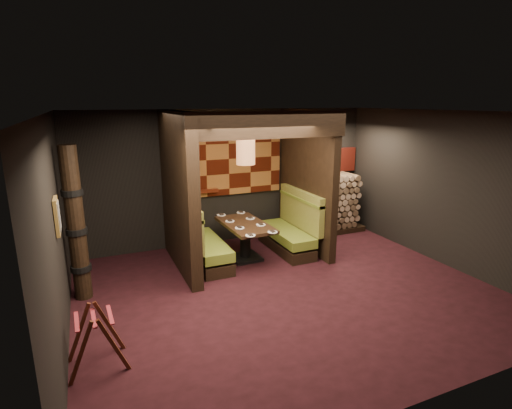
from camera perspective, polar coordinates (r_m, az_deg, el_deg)
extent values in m
cube|color=black|center=(6.69, 4.55, -12.28)|extent=(6.50, 5.50, 0.02)
cube|color=black|center=(5.97, 5.11, 13.12)|extent=(6.50, 5.50, 0.02)
cube|color=black|center=(8.64, -3.87, 4.00)|extent=(6.50, 0.02, 2.85)
cube|color=black|center=(4.10, 23.62, -9.41)|extent=(6.50, 0.02, 2.85)
cube|color=black|center=(5.49, -26.79, -3.76)|extent=(0.02, 5.50, 2.85)
cube|color=black|center=(8.20, 25.33, 2.05)|extent=(0.02, 5.50, 2.85)
cube|color=black|center=(7.23, -10.99, 1.68)|extent=(0.20, 2.20, 2.85)
cube|color=black|center=(8.24, 7.21, 3.40)|extent=(0.15, 2.10, 2.85)
cube|color=black|center=(6.59, 1.92, 11.30)|extent=(2.85, 0.18, 0.44)
cube|color=#945825|center=(8.52, -3.96, 6.54)|extent=(2.40, 0.06, 1.55)
cube|color=#945825|center=(7.35, -10.54, 5.27)|extent=(0.04, 1.85, 1.45)
cube|color=#52190B|center=(8.41, -7.44, 1.91)|extent=(0.60, 0.12, 0.07)
cube|color=black|center=(7.74, -6.91, -7.51)|extent=(0.55, 1.60, 0.22)
cube|color=olive|center=(7.65, -6.97, -5.77)|extent=(0.55, 1.60, 0.18)
cube|color=olive|center=(7.44, -9.54, -3.28)|extent=(0.12, 1.60, 0.78)
cube|color=olive|center=(7.34, -9.65, -0.68)|extent=(0.15, 1.60, 0.06)
cube|color=black|center=(8.33, 4.27, -5.81)|extent=(0.55, 1.60, 0.22)
cube|color=olive|center=(8.25, 4.30, -4.18)|extent=(0.55, 1.60, 0.18)
cube|color=olive|center=(8.29, 6.40, -1.31)|extent=(0.12, 1.60, 0.78)
cube|color=olive|center=(8.20, 6.47, 1.04)|extent=(0.15, 1.60, 0.06)
cube|color=black|center=(7.90, -1.53, -7.57)|extent=(0.57, 0.57, 0.06)
cylinder|color=black|center=(7.79, -1.54, -5.48)|extent=(0.20, 0.20, 0.67)
cube|color=#362415|center=(7.67, -1.56, -2.90)|extent=(0.80, 1.41, 0.06)
cylinder|color=white|center=(6.95, -0.81, -4.45)|extent=(0.18, 0.18, 0.01)
cube|color=black|center=(6.95, -0.81, -4.32)|extent=(0.07, 0.11, 0.02)
cylinder|color=white|center=(7.14, 2.38, -3.95)|extent=(0.18, 0.18, 0.01)
cube|color=black|center=(7.13, 2.38, -3.83)|extent=(0.07, 0.11, 0.02)
cylinder|color=white|center=(7.37, -2.36, -3.35)|extent=(0.18, 0.18, 0.01)
cube|color=black|center=(7.36, -2.36, -3.23)|extent=(0.07, 0.11, 0.02)
cylinder|color=white|center=(7.54, 0.69, -2.92)|extent=(0.18, 0.18, 0.01)
cube|color=black|center=(7.53, 0.69, -2.80)|extent=(0.07, 0.11, 0.02)
cylinder|color=white|center=(7.79, -3.74, -2.38)|extent=(0.18, 0.18, 0.01)
cube|color=black|center=(7.78, -3.74, -2.26)|extent=(0.07, 0.11, 0.02)
cylinder|color=white|center=(7.95, -0.82, -1.99)|extent=(0.18, 0.18, 0.01)
cube|color=black|center=(7.95, -0.82, -1.88)|extent=(0.07, 0.11, 0.02)
cylinder|color=white|center=(8.21, -4.98, -1.50)|extent=(0.18, 0.18, 0.01)
cube|color=black|center=(8.21, -4.98, -1.39)|extent=(0.07, 0.11, 0.02)
cylinder|color=white|center=(8.37, -2.18, -1.15)|extent=(0.18, 0.18, 0.01)
cube|color=black|center=(8.36, -2.18, -1.04)|extent=(0.07, 0.11, 0.02)
cylinder|color=#A4683C|center=(7.32, -1.49, 7.49)|extent=(0.35, 0.35, 0.45)
sphere|color=#FFC672|center=(7.32, -1.49, 7.49)|extent=(0.18, 0.18, 0.18)
cylinder|color=black|center=(7.28, -1.51, 11.29)|extent=(0.02, 0.02, 0.52)
cube|color=olive|center=(5.54, -26.56, -1.50)|extent=(0.04, 0.36, 0.46)
cube|color=#3F3F3F|center=(5.53, -26.31, -1.47)|extent=(0.01, 0.27, 0.36)
cube|color=#40190D|center=(5.01, -23.79, -19.06)|extent=(0.34, 0.05, 0.75)
cube|color=#40190D|center=(5.01, -19.54, -18.57)|extent=(0.34, 0.05, 0.75)
cube|color=#40190D|center=(5.39, -24.02, -16.55)|extent=(0.34, 0.05, 0.75)
cube|color=#40190D|center=(5.39, -20.12, -16.10)|extent=(0.34, 0.05, 0.75)
cube|color=maroon|center=(5.06, -24.24, -15.03)|extent=(0.06, 0.47, 0.01)
cube|color=maroon|center=(5.06, -22.18, -14.81)|extent=(0.06, 0.47, 0.01)
cube|color=maroon|center=(5.06, -20.12, -14.56)|extent=(0.06, 0.47, 0.01)
cylinder|color=black|center=(6.60, -24.34, -2.63)|extent=(0.26, 0.26, 2.40)
cylinder|color=black|center=(6.83, -23.72, -8.26)|extent=(0.31, 0.31, 0.09)
cylinder|color=black|center=(6.63, -24.25, -3.46)|extent=(0.31, 0.31, 0.09)
cylinder|color=black|center=(6.48, -24.79, 1.60)|extent=(0.31, 0.31, 0.09)
cube|color=black|center=(9.63, 10.05, -3.48)|extent=(1.73, 0.70, 0.12)
cube|color=brown|center=(9.44, 10.23, 0.46)|extent=(1.73, 0.70, 1.24)
cube|color=maroon|center=(9.54, 9.38, 6.16)|extent=(1.83, 0.10, 0.56)
cube|color=black|center=(8.51, 6.84, 3.76)|extent=(0.08, 0.08, 2.85)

